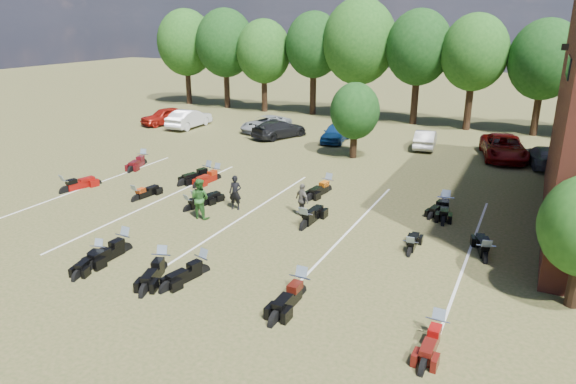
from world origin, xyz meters
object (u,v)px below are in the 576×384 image
Objects in this scene: person_green at (200,198)px; person_grey at (302,200)px; car_0 at (165,116)px; motorcycle_7 at (66,192)px; motorcycle_14 at (144,164)px; person_black at (235,193)px; car_4 at (336,133)px; motorcycle_3 at (163,271)px.

person_grey is at bearing -150.38° from person_green.
motorcycle_7 is (7.03, -16.99, -0.74)m from car_0.
car_0 is at bearing 107.28° from motorcycle_14.
person_black is 10.48m from motorcycle_14.
car_4 is 19.44m from motorcycle_7.
car_0 is 1.79× the size of motorcycle_14.
motorcycle_3 is at bearing -91.13° from car_4.
motorcycle_14 is (-10.49, 10.97, 0.00)m from motorcycle_3.
person_black is at bearing -39.82° from motorcycle_14.
car_4 is 1.65× the size of motorcycle_14.
person_grey is (3.28, 0.57, -0.04)m from person_black.
car_0 reaches higher than motorcycle_14.
car_4 is at bearing 24.59° from car_0.
motorcycle_14 is (6.95, -10.82, -0.74)m from car_0.
motorcycle_14 is at bearing -133.36° from car_4.
car_0 reaches higher than car_4.
motorcycle_7 is at bearing 2.02° from person_green.
car_4 is 22.32m from motorcycle_3.
car_4 reaches higher than motorcycle_14.
person_green reaches higher than person_black.
car_0 is 15.61m from car_4.
person_grey is at bearing -80.40° from car_4.
motorcycle_14 is (-12.80, 3.74, -0.79)m from person_grey.
person_grey reaches higher than car_4.
car_4 is 2.09× the size of person_green.
motorcycle_3 is (0.97, -6.66, -0.84)m from person_black.
person_black is 9.66m from motorcycle_7.
person_black is at bearing -154.85° from motorcycle_7.
person_grey reaches higher than motorcycle_3.
person_green is (0.02, -17.27, 0.27)m from car_4.
car_0 is 1.09× the size of car_4.
car_0 is 22.96m from person_green.
car_0 is at bearing -46.21° from person_green.
car_4 is 17.27m from person_green.
person_grey is (4.15, -15.01, 0.12)m from car_4.
motorcycle_14 is (-0.08, 6.17, 0.00)m from motorcycle_7.
motorcycle_7 is (-8.59, -0.17, -0.95)m from person_green.
motorcycle_3 is at bearing -28.38° from car_0.
person_grey reaches higher than motorcycle_14.
person_black is (0.87, -15.58, 0.16)m from car_4.
person_black is 3.33m from person_grey.
motorcycle_14 is at bearing -34.33° from car_0.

